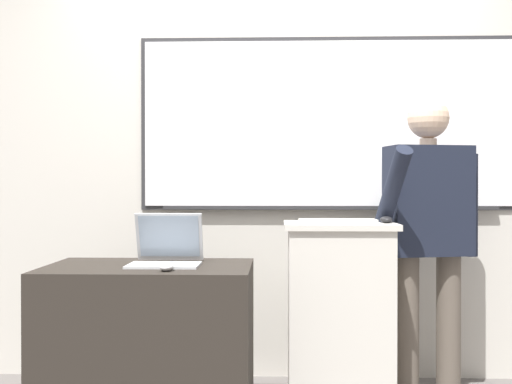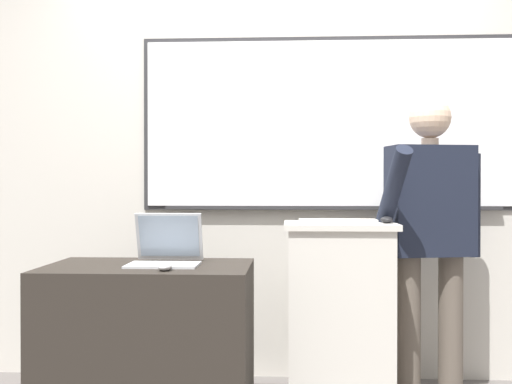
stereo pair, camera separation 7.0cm
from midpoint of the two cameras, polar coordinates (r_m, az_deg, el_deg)
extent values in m
cube|color=beige|center=(3.92, 2.25, 3.36)|extent=(6.40, 0.12, 2.69)
cube|color=#2D2D30|center=(3.87, 7.26, 6.07)|extent=(2.26, 0.02, 1.03)
cube|color=white|center=(3.87, 7.26, 6.07)|extent=(2.21, 0.02, 0.98)
cube|color=#2D2D30|center=(3.84, 7.27, -1.42)|extent=(1.99, 0.04, 0.02)
cube|color=beige|center=(3.35, 8.04, -11.24)|extent=(0.52, 0.39, 0.93)
cube|color=beige|center=(3.28, 8.06, -2.97)|extent=(0.56, 0.42, 0.03)
cube|color=#28231E|center=(3.17, -8.92, -13.39)|extent=(0.97, 0.63, 0.77)
cylinder|color=brown|center=(3.58, 13.93, -11.73)|extent=(0.13, 0.13, 0.78)
cylinder|color=brown|center=(3.68, 17.45, -11.41)|extent=(0.13, 0.13, 0.78)
cube|color=black|center=(3.55, 15.75, -0.74)|extent=(0.47, 0.31, 0.58)
cylinder|color=beige|center=(3.56, 15.76, 4.29)|extent=(0.09, 0.09, 0.04)
sphere|color=beige|center=(3.57, 15.76, 6.38)|extent=(0.22, 0.22, 0.22)
cylinder|color=black|center=(3.28, 12.54, -0.26)|extent=(0.17, 0.42, 0.49)
cylinder|color=black|center=(3.66, 19.21, -1.11)|extent=(0.08, 0.08, 0.56)
cube|color=#B7BABF|center=(3.06, -7.60, -6.43)|extent=(0.33, 0.23, 0.01)
cube|color=#B7BABF|center=(3.20, -7.09, -3.95)|extent=(0.33, 0.09, 0.24)
cube|color=#8C9EB2|center=(3.19, -7.11, -3.91)|extent=(0.29, 0.07, 0.20)
cube|color=beige|center=(3.23, 7.88, -2.59)|extent=(0.38, 0.15, 0.02)
ellipsoid|color=#BCBCC1|center=(2.89, -7.40, -6.61)|extent=(0.06, 0.10, 0.03)
ellipsoid|color=black|center=(3.27, 12.14, -2.43)|extent=(0.06, 0.10, 0.03)
camera|label=1|loc=(0.04, -89.38, 0.01)|focal=45.00mm
camera|label=2|loc=(0.04, 90.62, -0.01)|focal=45.00mm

